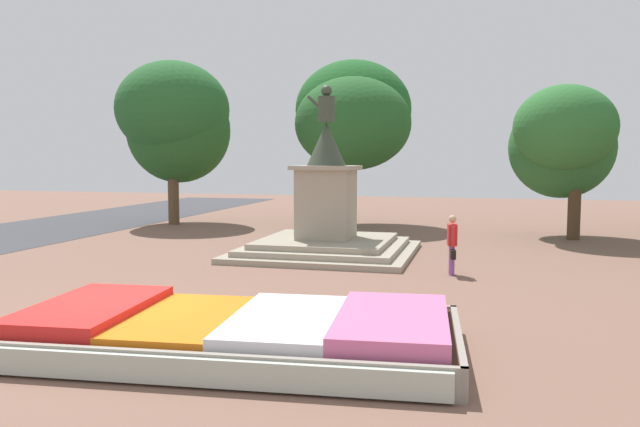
{
  "coord_description": "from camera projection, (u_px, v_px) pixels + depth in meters",
  "views": [
    {
      "loc": [
        6.21,
        -9.18,
        3.0
      ],
      "look_at": [
        2.27,
        5.88,
        1.57
      ],
      "focal_mm": 35.0,
      "sensor_mm": 36.0,
      "label": 1
    }
  ],
  "objects": [
    {
      "name": "park_tree_behind_statue",
      "position": [
        563.0,
        140.0,
        22.53
      ],
      "size": [
        3.81,
        4.69,
        5.5
      ],
      "color": "#4C3823",
      "rests_on": "ground_plane"
    },
    {
      "name": "pedestrian_with_handbag",
      "position": [
        452.0,
        242.0,
        15.72
      ],
      "size": [
        0.27,
        0.73,
        1.52
      ],
      "color": "#8C4C99",
      "rests_on": "ground_plane"
    },
    {
      "name": "flower_planter",
      "position": [
        237.0,
        332.0,
        9.61
      ],
      "size": [
        7.12,
        3.93,
        0.67
      ],
      "color": "#38281C",
      "rests_on": "ground_plane"
    },
    {
      "name": "park_tree_far_right",
      "position": [
        176.0,
        119.0,
        27.57
      ],
      "size": [
        4.9,
        5.15,
        7.17
      ],
      "color": "brown",
      "rests_on": "ground_plane"
    },
    {
      "name": "park_tree_far_left",
      "position": [
        353.0,
        116.0,
        26.64
      ],
      "size": [
        5.26,
        6.21,
        7.19
      ],
      "color": "#4C3823",
      "rests_on": "ground_plane"
    },
    {
      "name": "ground_plane",
      "position": [
        105.0,
        332.0,
        10.68
      ],
      "size": [
        74.11,
        74.11,
        0.0
      ],
      "primitive_type": "plane",
      "color": "brown"
    },
    {
      "name": "statue_monument",
      "position": [
        326.0,
        221.0,
        19.05
      ],
      "size": [
        5.26,
        5.26,
        5.13
      ],
      "color": "gray",
      "rests_on": "ground_plane"
    }
  ]
}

